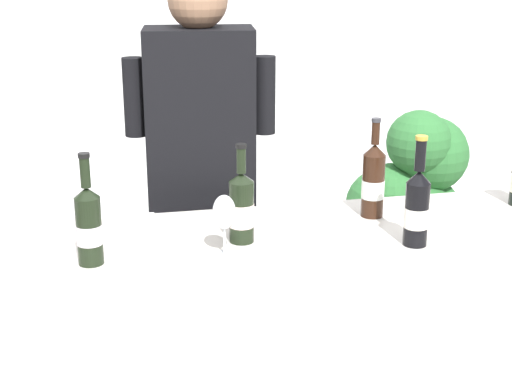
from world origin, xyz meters
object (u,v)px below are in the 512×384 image
(wine_bottle_0, at_px, (89,225))
(potted_shrub, at_px, (411,202))
(wine_bottle_1, at_px, (241,207))
(wine_bottle_3, at_px, (417,206))
(wine_bottle_4, at_px, (373,180))
(wine_glass, at_px, (224,215))
(person_server, at_px, (203,209))

(wine_bottle_0, relative_size, potted_shrub, 0.29)
(wine_bottle_1, bearing_deg, wine_bottle_3, -15.16)
(wine_bottle_1, height_order, potted_shrub, wine_bottle_1)
(wine_bottle_4, bearing_deg, wine_bottle_0, -167.12)
(wine_bottle_0, relative_size, wine_bottle_1, 1.06)
(wine_glass, distance_m, potted_shrub, 1.63)
(wine_bottle_4, distance_m, person_server, 0.71)
(wine_bottle_3, height_order, wine_glass, wine_bottle_3)
(wine_glass, bearing_deg, wine_bottle_4, 23.40)
(wine_bottle_1, distance_m, person_server, 0.62)
(wine_bottle_1, distance_m, wine_bottle_3, 0.53)
(wine_bottle_0, bearing_deg, wine_glass, -3.49)
(wine_bottle_1, distance_m, potted_shrub, 1.51)
(person_server, bearing_deg, wine_glass, -92.76)
(wine_bottle_3, bearing_deg, wine_bottle_0, 176.39)
(wine_bottle_1, bearing_deg, person_server, 93.62)
(wine_bottle_4, height_order, potted_shrub, wine_bottle_4)
(person_server, bearing_deg, wine_bottle_3, -53.11)
(wine_bottle_3, bearing_deg, wine_bottle_4, 97.50)
(potted_shrub, bearing_deg, wine_bottle_4, -121.44)
(wine_bottle_4, xyz_separation_m, potted_shrub, (0.55, 0.90, -0.41))
(wine_bottle_1, height_order, person_server, person_server)
(potted_shrub, bearing_deg, wine_bottle_0, -142.96)
(wine_bottle_0, height_order, wine_bottle_1, wine_bottle_0)
(wine_glass, bearing_deg, wine_bottle_0, 176.51)
(wine_bottle_3, height_order, potted_shrub, wine_bottle_3)
(wine_bottle_3, bearing_deg, person_server, 126.89)
(wine_bottle_3, relative_size, person_server, 0.19)
(wine_bottle_0, distance_m, person_server, 0.81)
(wine_bottle_1, relative_size, wine_bottle_3, 0.91)
(wine_bottle_4, bearing_deg, wine_bottle_1, -164.11)
(wine_bottle_3, bearing_deg, wine_glass, 176.32)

